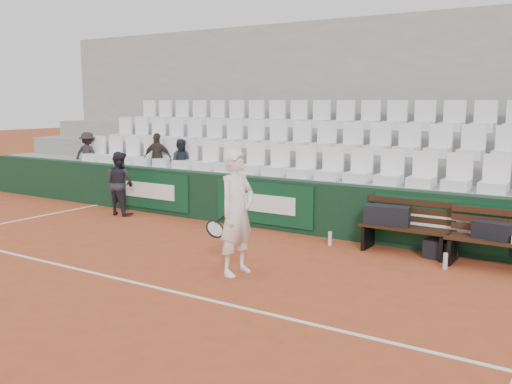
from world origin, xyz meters
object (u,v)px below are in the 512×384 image
(water_bottle_near, at_px, (330,238))
(spectator_c, at_px, (180,143))
(sports_bag_left, at_px, (387,215))
(sports_bag_right, at_px, (493,230))
(sports_bag_ground, at_px, (441,250))
(spectator_a, at_px, (87,137))
(bench_right, at_px, (497,255))
(spectator_b, at_px, (157,140))
(bench_left, at_px, (405,240))
(ball_kid, at_px, (120,183))
(water_bottle_far, at_px, (445,261))
(tennis_player, at_px, (237,213))

(water_bottle_near, relative_size, spectator_c, 0.22)
(sports_bag_left, distance_m, sports_bag_right, 1.70)
(sports_bag_ground, distance_m, spectator_a, 9.47)
(sports_bag_ground, height_order, water_bottle_near, sports_bag_ground)
(bench_right, height_order, sports_bag_ground, bench_right)
(water_bottle_near, height_order, spectator_b, spectator_b)
(sports_bag_ground, height_order, spectator_a, spectator_a)
(sports_bag_right, height_order, spectator_c, spectator_c)
(sports_bag_left, distance_m, spectator_a, 8.49)
(bench_left, bearing_deg, ball_kid, -178.00)
(sports_bag_right, relative_size, water_bottle_far, 2.22)
(sports_bag_right, relative_size, tennis_player, 0.31)
(spectator_a, bearing_deg, bench_right, 157.41)
(spectator_a, distance_m, spectator_c, 3.11)
(bench_left, relative_size, ball_kid, 1.06)
(sports_bag_ground, height_order, ball_kid, ball_kid)
(bench_left, xyz_separation_m, bench_right, (1.46, -0.14, 0.00))
(water_bottle_near, xyz_separation_m, water_bottle_far, (2.08, -0.37, 0.00))
(tennis_player, height_order, spectator_b, spectator_b)
(sports_bag_ground, distance_m, spectator_c, 6.43)
(spectator_a, xyz_separation_m, spectator_b, (2.42, 0.00, 0.02))
(sports_bag_left, height_order, water_bottle_near, sports_bag_left)
(sports_bag_right, height_order, tennis_player, tennis_player)
(bench_left, bearing_deg, water_bottle_far, -34.98)
(spectator_a, bearing_deg, spectator_c, 163.45)
(spectator_c, bearing_deg, water_bottle_far, 142.52)
(bench_left, relative_size, spectator_b, 1.23)
(sports_bag_right, relative_size, spectator_c, 0.51)
(tennis_player, bearing_deg, spectator_b, 143.79)
(bench_left, height_order, sports_bag_left, sports_bag_left)
(bench_left, height_order, water_bottle_near, bench_left)
(sports_bag_ground, xyz_separation_m, spectator_a, (-9.31, 0.95, 1.43))
(sports_bag_ground, bearing_deg, water_bottle_near, -174.56)
(bench_left, relative_size, water_bottle_far, 5.99)
(water_bottle_far, relative_size, spectator_c, 0.23)
(bench_right, height_order, ball_kid, ball_kid)
(bench_left, distance_m, sports_bag_ground, 0.59)
(sports_bag_left, bearing_deg, spectator_c, 170.30)
(water_bottle_near, height_order, spectator_a, spectator_a)
(sports_bag_left, relative_size, spectator_c, 0.67)
(spectator_c, bearing_deg, ball_kid, 31.85)
(sports_bag_left, relative_size, sports_bag_ground, 1.51)
(sports_bag_right, bearing_deg, sports_bag_ground, 173.30)
(sports_bag_ground, xyz_separation_m, water_bottle_near, (-1.86, -0.18, -0.03))
(water_bottle_near, distance_m, tennis_player, 2.42)
(sports_bag_right, distance_m, spectator_b, 7.81)
(bench_left, distance_m, spectator_b, 6.52)
(ball_kid, distance_m, spectator_a, 2.75)
(water_bottle_far, height_order, ball_kid, ball_kid)
(sports_bag_right, distance_m, spectator_c, 7.12)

